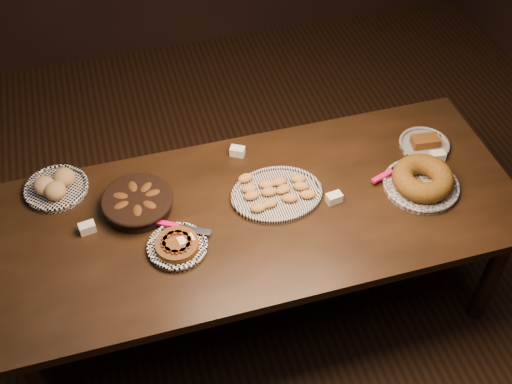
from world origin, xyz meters
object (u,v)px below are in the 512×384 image
object	(u,v)px
buffet_table	(260,221)
bundt_cake_plate	(422,180)
apple_tart_plate	(177,245)
madeleine_platter	(276,193)

from	to	relation	value
buffet_table	bundt_cake_plate	world-z (taller)	bundt_cake_plate
buffet_table	apple_tart_plate	bearing A→B (deg)	-164.44
madeleine_platter	bundt_cake_plate	xyz separation A→B (m)	(0.67, -0.13, 0.03)
buffet_table	apple_tart_plate	xyz separation A→B (m)	(-0.40, -0.11, 0.09)
madeleine_platter	buffet_table	bearing A→B (deg)	-158.83
buffet_table	madeleine_platter	xyz separation A→B (m)	(0.10, 0.06, 0.09)
madeleine_platter	bundt_cake_plate	size ratio (longest dim) A/B	1.06
buffet_table	bundt_cake_plate	bearing A→B (deg)	-5.24
apple_tart_plate	madeleine_platter	bearing A→B (deg)	38.46
buffet_table	apple_tart_plate	distance (m)	0.43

